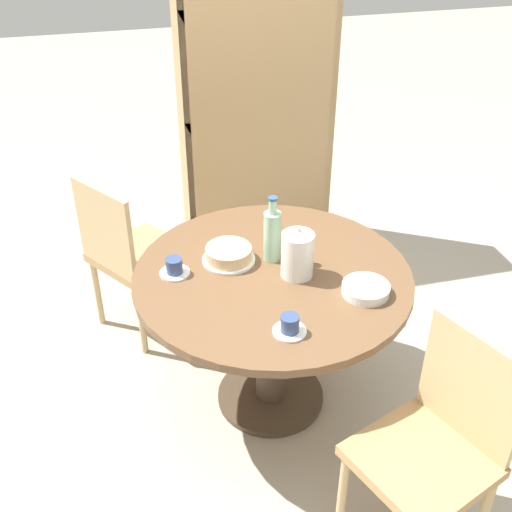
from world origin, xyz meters
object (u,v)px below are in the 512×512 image
object	(u,v)px
water_bottle	(272,234)
cup_a	(174,268)
chair_a	(436,444)
cup_b	(290,326)
cake_main	(229,255)
chair_b	(131,252)
bookshelf	(256,115)
coffee_pot	(297,253)

from	to	relation	value
water_bottle	cup_a	bearing A→B (deg)	-178.40
chair_a	cup_b	distance (m)	0.65
water_bottle	cake_main	xyz separation A→B (m)	(-0.18, 0.03, -0.09)
chair_b	bookshelf	xyz separation A→B (m)	(0.83, 0.69, 0.39)
water_bottle	chair_b	bearing A→B (deg)	134.77
coffee_pot	cake_main	world-z (taller)	coffee_pot
chair_a	coffee_pot	distance (m)	0.88
water_bottle	cake_main	size ratio (longest dim) A/B	1.31
chair_a	cake_main	distance (m)	1.11
chair_a	water_bottle	bearing A→B (deg)	-179.96
bookshelf	cup_b	distance (m)	1.79
chair_a	cake_main	bearing A→B (deg)	-171.27
chair_b	bookshelf	bearing A→B (deg)	-84.53
water_bottle	cake_main	distance (m)	0.21
bookshelf	coffee_pot	xyz separation A→B (m)	(-0.18, -1.42, -0.04)
chair_b	cup_a	bearing A→B (deg)	160.19
water_bottle	bookshelf	bearing A→B (deg)	78.85
cup_a	cup_b	bearing A→B (deg)	-53.18
coffee_pot	cake_main	xyz separation A→B (m)	(-0.25, 0.17, -0.07)
cup_a	cup_b	world-z (taller)	same
chair_b	cup_a	xyz separation A→B (m)	(0.16, -0.59, 0.28)
coffee_pot	cup_b	xyz separation A→B (m)	(-0.13, -0.34, -0.08)
chair_a	bookshelf	xyz separation A→B (m)	(-0.09, 2.18, 0.39)
chair_b	cup_b	bearing A→B (deg)	171.02
chair_a	cake_main	xyz separation A→B (m)	(-0.53, 0.93, 0.28)
chair_b	bookshelf	world-z (taller)	bookshelf
coffee_pot	cup_a	size ratio (longest dim) A/B	1.85
coffee_pot	cake_main	size ratio (longest dim) A/B	1.03
bookshelf	coffee_pot	world-z (taller)	bookshelf
cake_main	cup_b	world-z (taller)	cup_b
chair_b	water_bottle	size ratio (longest dim) A/B	3.01
chair_b	cake_main	size ratio (longest dim) A/B	3.94
coffee_pot	cake_main	distance (m)	0.31
chair_a	cup_b	xyz separation A→B (m)	(-0.41, 0.42, 0.28)
chair_a	cup_b	size ratio (longest dim) A/B	7.06
chair_b	cake_main	distance (m)	0.73
cake_main	cup_b	bearing A→B (deg)	-77.08
coffee_pot	cup_a	distance (m)	0.51
bookshelf	cup_a	distance (m)	1.46
coffee_pot	bookshelf	bearing A→B (deg)	82.59
chair_b	water_bottle	bearing A→B (deg)	-169.78
chair_a	cup_a	world-z (taller)	chair_a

